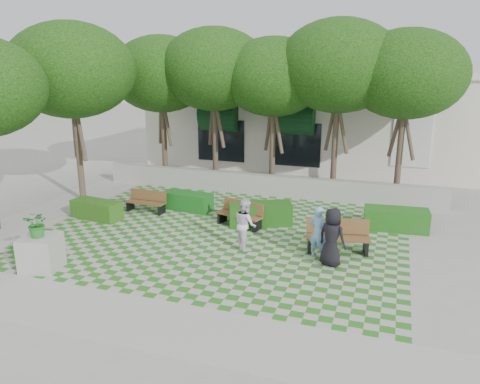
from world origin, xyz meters
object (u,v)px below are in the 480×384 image
(person_dark, at_px, (332,237))
(person_white, at_px, (245,224))
(hedge_east, at_px, (396,219))
(bench_east, at_px, (338,237))
(hedge_midleft, at_px, (188,201))
(person_blue, at_px, (318,232))
(hedge_west, at_px, (97,210))
(planter_front, at_px, (40,246))
(hedge_midright, at_px, (260,214))
(bench_mid, at_px, (240,215))
(bench_west, at_px, (146,202))

(person_dark, bearing_deg, person_white, 14.65)
(hedge_east, height_order, person_white, person_white)
(bench_east, bearing_deg, hedge_midleft, 146.82)
(bench_east, height_order, person_blue, person_blue)
(hedge_west, height_order, person_white, person_white)
(hedge_west, relative_size, person_white, 1.20)
(planter_front, relative_size, person_blue, 1.08)
(person_dark, distance_m, person_white, 2.73)
(person_white, bearing_deg, planter_front, 84.78)
(hedge_midleft, bearing_deg, bench_east, -21.42)
(hedge_midright, xyz_separation_m, hedge_west, (-5.93, -1.32, -0.05))
(hedge_east, relative_size, person_white, 1.35)
(bench_mid, bearing_deg, hedge_midright, 52.61)
(hedge_east, relative_size, planter_front, 1.25)
(bench_mid, height_order, hedge_midright, bench_mid)
(hedge_midright, distance_m, hedge_west, 6.07)
(hedge_midright, distance_m, hedge_midleft, 3.27)
(hedge_midright, xyz_separation_m, planter_front, (-4.72, -5.60, 0.31))
(bench_west, bearing_deg, bench_mid, -4.01)
(bench_west, relative_size, person_white, 1.00)
(hedge_west, bearing_deg, bench_west, 43.59)
(bench_east, bearing_deg, hedge_east, 45.86)
(bench_east, distance_m, hedge_west, 8.88)
(hedge_east, bearing_deg, bench_west, -173.91)
(person_white, bearing_deg, hedge_east, -92.10)
(hedge_midright, bearing_deg, hedge_east, 11.57)
(hedge_east, bearing_deg, planter_front, -144.98)
(bench_east, bearing_deg, bench_west, 155.90)
(person_dark, xyz_separation_m, person_white, (-2.70, 0.41, -0.05))
(hedge_midright, bearing_deg, hedge_midleft, 167.21)
(hedge_midleft, height_order, person_blue, person_blue)
(person_white, bearing_deg, bench_west, 25.57)
(hedge_midright, relative_size, hedge_midleft, 1.14)
(bench_east, bearing_deg, person_white, -178.38)
(person_blue, bearing_deg, person_dark, 155.21)
(bench_mid, bearing_deg, person_white, -50.31)
(planter_front, bearing_deg, person_dark, 20.52)
(hedge_midleft, relative_size, person_dark, 1.14)
(person_white, bearing_deg, hedge_west, 41.92)
(planter_front, bearing_deg, hedge_west, 105.72)
(hedge_east, relative_size, person_blue, 1.35)
(hedge_east, bearing_deg, person_blue, -123.46)
(hedge_east, xyz_separation_m, hedge_midleft, (-7.79, -0.22, -0.03))
(person_blue, bearing_deg, bench_west, -0.87)
(hedge_east, distance_m, hedge_midleft, 7.80)
(bench_mid, bearing_deg, person_blue, -15.20)
(bench_mid, distance_m, hedge_midright, 0.75)
(hedge_midleft, bearing_deg, person_white, -42.05)
(bench_west, relative_size, person_blue, 1.00)
(bench_east, bearing_deg, planter_front, -164.71)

